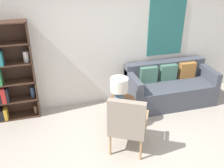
% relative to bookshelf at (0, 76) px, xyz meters
% --- Properties ---
extents(ground_plane, '(14.00, 14.00, 0.00)m').
position_rel_bookshelf_xyz_m(ground_plane, '(1.91, -1.85, -0.90)').
color(ground_plane, '#B2A899').
extents(wall_back, '(6.40, 0.08, 2.70)m').
position_rel_bookshelf_xyz_m(wall_back, '(1.94, 0.18, 0.45)').
color(wall_back, silver).
rests_on(wall_back, ground_plane).
extents(bookshelf, '(0.96, 0.30, 1.87)m').
position_rel_bookshelf_xyz_m(bookshelf, '(0.00, 0.00, 0.00)').
color(bookshelf, '#422B1E').
rests_on(bookshelf, ground_plane).
extents(armchair, '(0.78, 0.80, 1.01)m').
position_rel_bookshelf_xyz_m(armchair, '(1.93, -1.52, -0.33)').
color(armchair, tan).
rests_on(armchair, ground_plane).
extents(couch, '(1.81, 0.83, 0.84)m').
position_rel_bookshelf_xyz_m(couch, '(3.31, -0.26, -0.57)').
color(couch, '#474C56').
rests_on(couch, ground_plane).
extents(side_table, '(0.48, 0.48, 0.55)m').
position_rel_bookshelf_xyz_m(side_table, '(2.07, -0.81, -0.42)').
color(side_table, brown).
rests_on(side_table, ground_plane).
extents(table_lamp, '(0.31, 0.31, 0.44)m').
position_rel_bookshelf_xyz_m(table_lamp, '(2.00, -0.84, -0.07)').
color(table_lamp, slate).
rests_on(table_lamp, side_table).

